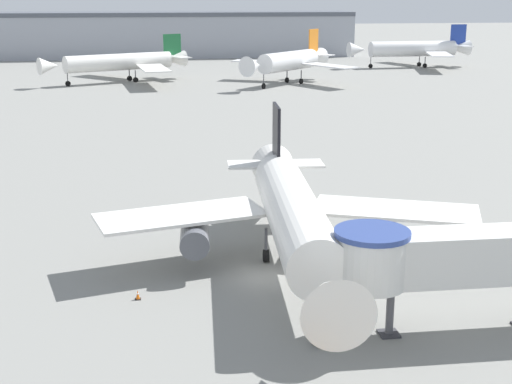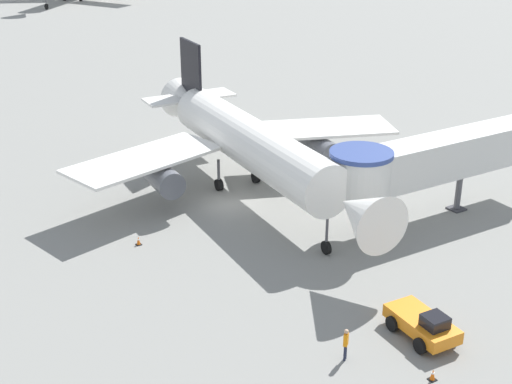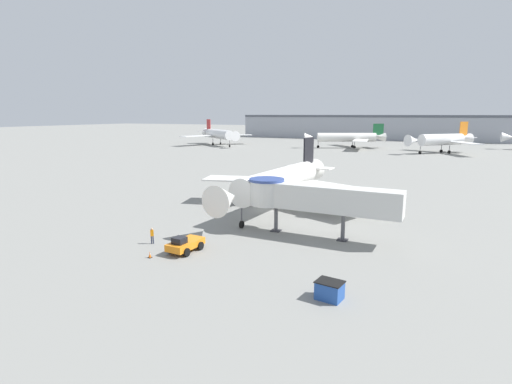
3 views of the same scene
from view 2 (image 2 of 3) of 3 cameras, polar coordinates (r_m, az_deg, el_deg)
ground_plane at (r=52.63m, az=-2.18°, el=-0.98°), size 800.00×800.00×0.00m
main_airplane at (r=52.67m, az=-0.60°, el=3.93°), size 27.31×29.78×9.84m
jet_bridge at (r=49.53m, az=13.19°, el=2.44°), size 17.34×4.10×6.19m
pushback_tug_orange at (r=38.43m, az=13.23°, el=-10.24°), size 2.48×4.17×1.74m
traffic_cone_apron_front at (r=35.88m, az=13.95°, el=-14.01°), size 0.36×0.36×0.61m
traffic_cone_port_wing at (r=47.28m, az=-9.39°, el=-3.88°), size 0.36×0.36×0.60m
ground_crew_marshaller at (r=36.01m, az=7.20°, el=-11.84°), size 0.39×0.36×1.76m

